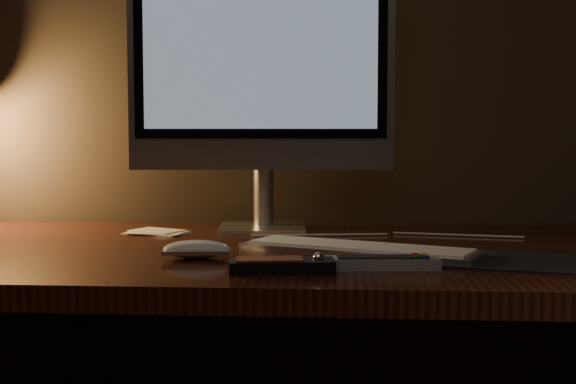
# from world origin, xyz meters

# --- Properties ---
(desk) EXTENTS (1.60, 0.75, 0.75)m
(desk) POSITION_xyz_m (0.00, 1.93, 0.62)
(desk) COLOR #3D160D
(desk) RESTS_ON ground
(monitor) EXTENTS (0.57, 0.18, 0.60)m
(monitor) POSITION_xyz_m (-0.01, 2.11, 1.10)
(monitor) COLOR silver
(monitor) RESTS_ON desk
(keyboard) EXTENTS (0.44, 0.27, 0.02)m
(keyboard) POSITION_xyz_m (0.19, 1.80, 0.76)
(keyboard) COLOR silver
(keyboard) RESTS_ON desk
(mousepad) EXTENTS (0.29, 0.25, 0.00)m
(mousepad) POSITION_xyz_m (0.46, 1.72, 0.75)
(mousepad) COLOR black
(mousepad) RESTS_ON desk
(mouse) EXTENTS (0.12, 0.07, 0.02)m
(mouse) POSITION_xyz_m (-0.09, 1.73, 0.76)
(mouse) COLOR white
(mouse) RESTS_ON desk
(media_remote) EXTENTS (0.17, 0.08, 0.03)m
(media_remote) POSITION_xyz_m (0.07, 1.61, 0.76)
(media_remote) COLOR black
(media_remote) RESTS_ON desk
(tv_remote) EXTENTS (0.18, 0.06, 0.02)m
(tv_remote) POSITION_xyz_m (0.23, 1.65, 0.76)
(tv_remote) COLOR gray
(tv_remote) RESTS_ON desk
(papers) EXTENTS (0.14, 0.12, 0.01)m
(papers) POSITION_xyz_m (-0.23, 2.04, 0.75)
(papers) COLOR white
(papers) RESTS_ON desk
(cable) EXTENTS (0.54, 0.03, 0.00)m
(cable) POSITION_xyz_m (0.26, 2.02, 0.75)
(cable) COLOR white
(cable) RESTS_ON desk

